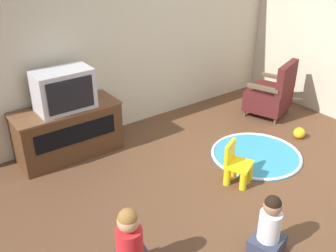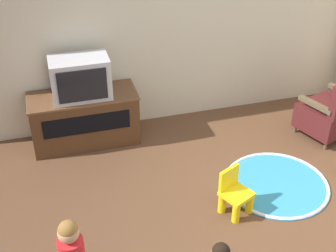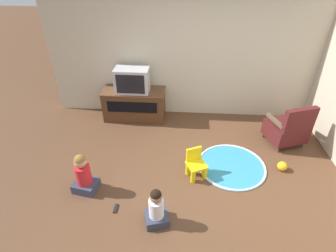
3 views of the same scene
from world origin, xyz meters
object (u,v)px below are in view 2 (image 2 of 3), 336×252
Objects in this scene: tv_cabinet at (85,118)px; black_armchair at (331,113)px; yellow_kid_chair at (235,195)px; television at (80,78)px.

tv_cabinet is 1.51× the size of black_armchair.
tv_cabinet reaches higher than yellow_kid_chair.
television reaches higher than yellow_kid_chair.
tv_cabinet is at bearing 101.67° from yellow_kid_chair.
black_armchair is (2.94, -0.68, -0.56)m from television.
yellow_kid_chair is at bearing 10.44° from black_armchair.
tv_cabinet is at bearing 90.00° from television.
television is 0.78× the size of black_armchair.
black_armchair reaches higher than tv_cabinet.
tv_cabinet is 3.03m from black_armchair.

